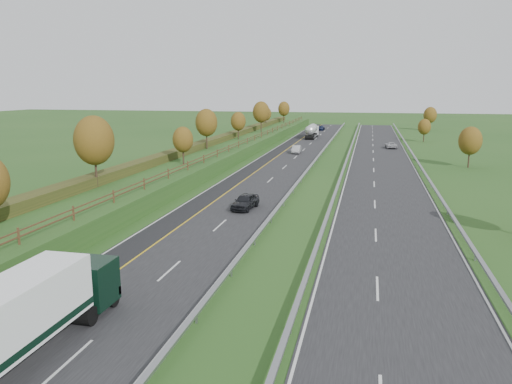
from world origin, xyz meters
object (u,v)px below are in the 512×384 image
(car_small_far, at_px, (321,128))
(car_oncoming, at_px, (391,145))
(road_tanker, at_px, (312,131))
(car_dark_near, at_px, (245,201))
(car_silver_mid, at_px, (296,149))

(car_small_far, height_order, car_oncoming, car_small_far)
(car_small_far, xyz_separation_m, car_oncoming, (18.97, -43.62, -0.02))
(road_tanker, xyz_separation_m, car_oncoming, (19.00, -19.09, -1.17))
(road_tanker, xyz_separation_m, car_small_far, (0.04, 24.53, -1.15))
(car_dark_near, distance_m, car_small_far, 103.51)
(car_silver_mid, xyz_separation_m, car_oncoming, (18.39, 12.60, -0.09))
(car_silver_mid, height_order, car_oncoming, car_silver_mid)
(car_silver_mid, bearing_deg, car_oncoming, 32.14)
(car_small_far, relative_size, car_oncoming, 0.99)
(car_silver_mid, bearing_deg, car_dark_near, -90.53)
(car_dark_near, bearing_deg, car_oncoming, 81.13)
(car_dark_near, relative_size, car_silver_mid, 1.04)
(road_tanker, relative_size, car_silver_mid, 2.50)
(car_silver_mid, distance_m, car_small_far, 56.22)
(car_dark_near, relative_size, car_small_far, 1.01)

